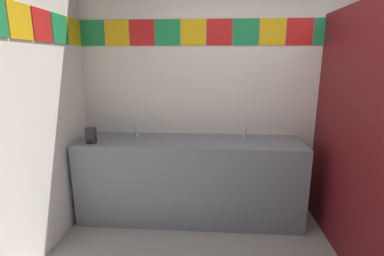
{
  "coord_description": "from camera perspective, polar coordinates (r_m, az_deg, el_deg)",
  "views": [
    {
      "loc": [
        -0.6,
        -1.58,
        1.68
      ],
      "look_at": [
        -0.79,
        0.96,
        1.08
      ],
      "focal_mm": 26.78,
      "sensor_mm": 36.0,
      "label": 1
    }
  ],
  "objects": [
    {
      "name": "wall_back",
      "position": [
        3.25,
        14.95,
        7.45
      ],
      "size": [
        4.09,
        0.09,
        2.73
      ],
      "color": "silver",
      "rests_on": "ground_plane"
    },
    {
      "name": "faucet_left",
      "position": [
        3.14,
        -10.94,
        -0.85
      ],
      "size": [
        0.04,
        0.1,
        0.14
      ],
      "color": "silver",
      "rests_on": "vanity_counter"
    },
    {
      "name": "soap_dispenser",
      "position": [
        3.03,
        -19.49,
        -1.4
      ],
      "size": [
        0.09,
        0.09,
        0.16
      ],
      "color": "black",
      "rests_on": "vanity_counter"
    },
    {
      "name": "toilet",
      "position": [
        3.45,
        33.25,
        -12.5
      ],
      "size": [
        0.39,
        0.49,
        0.74
      ],
      "color": "white",
      "rests_on": "ground_plane"
    },
    {
      "name": "vanity_counter",
      "position": [
        3.12,
        -0.46,
        -10.03
      ],
      "size": [
        2.32,
        0.58,
        0.87
      ],
      "color": "slate",
      "rests_on": "ground_plane"
    },
    {
      "name": "faucet_right",
      "position": [
        3.06,
        10.55,
        -1.24
      ],
      "size": [
        0.04,
        0.1,
        0.14
      ],
      "color": "silver",
      "rests_on": "vanity_counter"
    }
  ]
}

